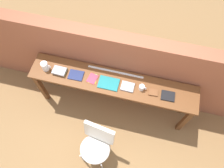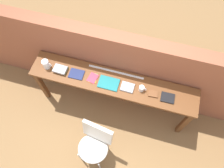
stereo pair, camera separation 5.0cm
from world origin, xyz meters
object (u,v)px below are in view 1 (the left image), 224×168
object	(u,v)px
book_stack_leftmost	(60,71)
magazine_cycling	(76,75)
pamphlet_pile_colourful	(93,78)
book_open_centre	(109,83)
pitcher_white	(45,66)
mug	(142,88)
chair_white_moulded	(97,144)
leather_journal_brown	(153,92)
book_repair_rightmost	(168,96)

from	to	relation	value
book_stack_leftmost	magazine_cycling	distance (m)	0.25
pamphlet_pile_colourful	book_open_centre	xyz separation A→B (m)	(0.25, -0.02, 0.00)
pitcher_white	book_stack_leftmost	world-z (taller)	pitcher_white
book_stack_leftmost	book_open_centre	size ratio (longest dim) A/B	0.67
book_stack_leftmost	mug	xyz separation A→B (m)	(1.23, 0.01, 0.02)
chair_white_moulded	book_open_centre	size ratio (longest dim) A/B	3.01
magazine_cycling	leather_journal_brown	distance (m)	1.15
book_repair_rightmost	mug	bearing A→B (deg)	174.87
chair_white_moulded	magazine_cycling	xyz separation A→B (m)	(-0.52, 0.82, 0.36)
chair_white_moulded	mug	bearing A→B (deg)	61.23
mug	leather_journal_brown	size ratio (longest dim) A/B	0.85
pitcher_white	book_open_centre	distance (m)	0.97
pitcher_white	pamphlet_pile_colourful	bearing A→B (deg)	0.47
book_stack_leftmost	leather_journal_brown	xyz separation A→B (m)	(1.40, -0.01, -0.02)
book_repair_rightmost	book_open_centre	bearing A→B (deg)	178.72
book_repair_rightmost	magazine_cycling	bearing A→B (deg)	177.93
book_stack_leftmost	book_repair_rightmost	xyz separation A→B (m)	(1.61, -0.01, -0.02)
pitcher_white	book_repair_rightmost	size ratio (longest dim) A/B	0.97
pitcher_white	book_repair_rightmost	bearing A→B (deg)	-0.35
pitcher_white	mug	distance (m)	1.45
pamphlet_pile_colourful	leather_journal_brown	world-z (taller)	leather_journal_brown
book_stack_leftmost	pamphlet_pile_colourful	distance (m)	0.50
chair_white_moulded	book_repair_rightmost	world-z (taller)	book_repair_rightmost
pamphlet_pile_colourful	book_repair_rightmost	bearing A→B (deg)	-0.89
leather_journal_brown	magazine_cycling	bearing A→B (deg)	175.92
leather_journal_brown	pamphlet_pile_colourful	bearing A→B (deg)	175.42
pitcher_white	mug	world-z (taller)	pitcher_white
pamphlet_pile_colourful	leather_journal_brown	distance (m)	0.90
book_open_centre	book_stack_leftmost	bearing A→B (deg)	178.65
pitcher_white	mug	size ratio (longest dim) A/B	1.67
chair_white_moulded	book_stack_leftmost	xyz separation A→B (m)	(-0.77, 0.82, 0.38)
leather_journal_brown	book_stack_leftmost	bearing A→B (deg)	175.99
book_open_centre	book_repair_rightmost	distance (m)	0.86
book_repair_rightmost	pitcher_white	bearing A→B (deg)	178.05
magazine_cycling	pitcher_white	bearing A→B (deg)	178.29
chair_white_moulded	pamphlet_pile_colourful	bearing A→B (deg)	108.07
pitcher_white	book_repair_rightmost	distance (m)	1.83
chair_white_moulded	pitcher_white	bearing A→B (deg)	140.32
chair_white_moulded	book_repair_rightmost	size ratio (longest dim) A/B	4.71
book_stack_leftmost	book_open_centre	world-z (taller)	book_stack_leftmost
chair_white_moulded	pitcher_white	distance (m)	1.36
book_open_centre	mug	size ratio (longest dim) A/B	2.69
magazine_cycling	book_repair_rightmost	bearing A→B (deg)	-2.15
leather_journal_brown	book_repair_rightmost	world-z (taller)	leather_journal_brown
pamphlet_pile_colourful	book_open_centre	world-z (taller)	book_open_centre
magazine_cycling	book_repair_rightmost	size ratio (longest dim) A/B	1.14
pitcher_white	pamphlet_pile_colourful	size ratio (longest dim) A/B	1.01
magazine_cycling	mug	xyz separation A→B (m)	(0.98, 0.01, 0.04)
chair_white_moulded	pamphlet_pile_colourful	size ratio (longest dim) A/B	4.88
book_stack_leftmost	magazine_cycling	xyz separation A→B (m)	(0.25, -0.00, -0.02)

